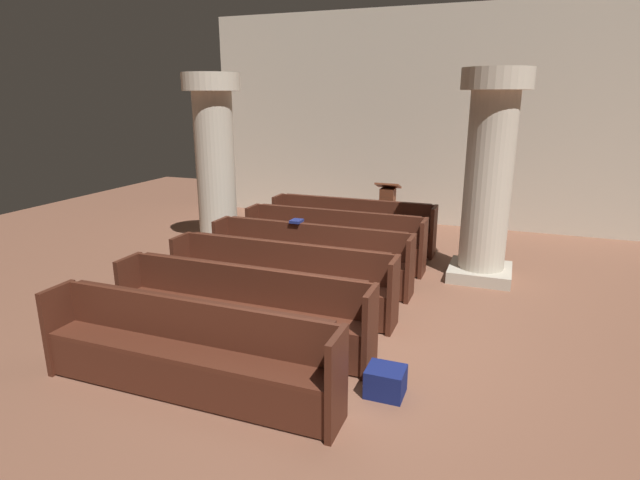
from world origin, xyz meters
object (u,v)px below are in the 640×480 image
at_px(pew_row_2, 310,254).
at_px(pillar_far_side, 215,160).
at_px(pew_row_4, 241,306).
at_px(pillar_aisle_side, 489,174).
at_px(pew_row_0, 352,223).
at_px(kneeler_box_navy, 386,381).
at_px(hymn_book, 297,221).
at_px(pew_row_1, 334,237).
at_px(pew_row_5, 185,348).
at_px(lectern, 387,213).
at_px(pew_row_3, 281,276).

height_order(pew_row_2, pillar_far_side, pillar_far_side).
xyz_separation_m(pew_row_4, pillar_aisle_side, (2.35, 3.30, 1.15)).
height_order(pew_row_0, pew_row_2, same).
xyz_separation_m(pew_row_0, pillar_far_side, (-2.30, -0.88, 1.15)).
height_order(pew_row_4, kneeler_box_navy, pew_row_4).
bearing_deg(hymn_book, pillar_aisle_side, 21.21).
relative_size(pew_row_1, pew_row_5, 1.00).
bearing_deg(pew_row_1, pew_row_2, -90.00).
bearing_deg(pew_row_0, kneeler_box_navy, -68.94).
bearing_deg(kneeler_box_navy, lectern, 103.48).
bearing_deg(pillar_far_side, pillar_aisle_side, 0.22).
distance_m(pew_row_0, pew_row_3, 3.12).
bearing_deg(pew_row_2, pew_row_0, 90.00).
distance_m(pew_row_3, pew_row_5, 2.08).
bearing_deg(pew_row_5, pillar_far_side, 118.07).
bearing_deg(lectern, pillar_aisle_side, -45.59).
height_order(pew_row_3, pew_row_5, same).
distance_m(pew_row_3, pew_row_4, 1.04).
xyz_separation_m(pew_row_3, lectern, (0.38, 4.27, -0.03)).
xyz_separation_m(pillar_aisle_side, kneeler_box_navy, (-0.61, -3.68, -1.49)).
bearing_deg(pew_row_0, pew_row_3, -90.00).
bearing_deg(pew_row_4, hymn_book, 97.50).
distance_m(pew_row_4, pillar_far_side, 4.17).
bearing_deg(pew_row_2, hymn_book, 147.54).
height_order(pillar_far_side, lectern, pillar_far_side).
xyz_separation_m(pew_row_5, kneeler_box_navy, (1.75, 0.66, -0.34)).
bearing_deg(pew_row_4, pew_row_5, -90.00).
bearing_deg(pew_row_2, pew_row_4, -90.00).
relative_size(pillar_far_side, lectern, 2.88).
distance_m(pew_row_0, pillar_far_side, 2.72).
bearing_deg(hymn_book, pew_row_0, 81.02).
height_order(pew_row_1, pillar_far_side, pillar_far_side).
bearing_deg(pew_row_0, pew_row_4, -90.00).
height_order(pew_row_0, pew_row_1, same).
height_order(pew_row_5, kneeler_box_navy, pew_row_5).
xyz_separation_m(pew_row_3, hymn_book, (-0.30, 1.23, 0.43)).
relative_size(pew_row_1, pew_row_3, 1.00).
relative_size(hymn_book, kneeler_box_navy, 0.57).
distance_m(pillar_aisle_side, hymn_book, 2.93).
height_order(pew_row_2, hymn_book, hymn_book).
relative_size(pillar_aisle_side, kneeler_box_navy, 8.72).
height_order(pew_row_0, pew_row_5, same).
bearing_deg(pew_row_0, pew_row_5, -90.00).
distance_m(pew_row_0, pew_row_5, 5.20).
bearing_deg(pillar_aisle_side, pew_row_3, -136.19).
xyz_separation_m(pew_row_0, pew_row_4, (0.00, -4.16, 0.00)).
height_order(pew_row_1, pillar_aisle_side, pillar_aisle_side).
bearing_deg(pew_row_1, pillar_aisle_side, 4.37).
bearing_deg(pew_row_3, pillar_aisle_side, 43.81).
xyz_separation_m(pillar_aisle_side, lectern, (-1.97, 2.01, -1.17)).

